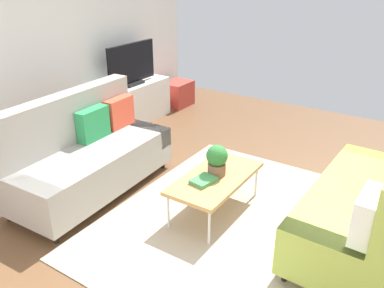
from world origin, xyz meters
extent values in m
plane|color=brown|center=(0.00, 0.00, 0.00)|extent=(7.68, 7.68, 0.00)
cube|color=white|center=(0.00, 2.80, 1.45)|extent=(6.40, 0.12, 2.90)
cube|color=tan|center=(0.01, -0.14, 0.01)|extent=(2.90, 2.20, 0.01)
cube|color=gray|center=(-0.34, 1.41, 0.32)|extent=(1.93, 0.92, 0.44)
cube|color=gray|center=(-0.35, 1.73, 0.82)|extent=(1.91, 0.28, 0.56)
cube|color=gray|center=(0.51, 1.45, 0.43)|extent=(0.24, 0.85, 0.22)
cube|color=gray|center=(-1.19, 1.38, 0.43)|extent=(0.24, 0.85, 0.22)
cylinder|color=black|center=(0.55, 1.11, 0.05)|extent=(0.05, 0.05, 0.10)
cylinder|color=black|center=(-1.19, 1.03, 0.05)|extent=(0.05, 0.05, 0.10)
cylinder|color=black|center=(0.52, 1.79, 0.05)|extent=(0.05, 0.05, 0.10)
cylinder|color=black|center=(-1.22, 1.71, 0.05)|extent=(0.05, 0.05, 0.10)
cube|color=#D84C33|center=(0.33, 1.58, 0.72)|extent=(0.41, 0.16, 0.36)
cube|color=#288C4C|center=(-0.12, 1.56, 0.72)|extent=(0.41, 0.16, 0.36)
cube|color=#A3BC4C|center=(0.36, -1.29, 0.32)|extent=(1.92, 0.89, 0.44)
cube|color=#A3BC4C|center=(-0.49, -1.26, 0.43)|extent=(0.22, 0.85, 0.22)
cube|color=#A3BC4C|center=(1.21, -1.31, 0.43)|extent=(0.22, 0.85, 0.22)
cylinder|color=black|center=(-0.50, -0.92, 0.05)|extent=(0.05, 0.05, 0.10)
cylinder|color=black|center=(1.24, -0.97, 0.05)|extent=(0.05, 0.05, 0.10)
cube|color=white|center=(-0.31, -1.41, 0.72)|extent=(0.40, 0.15, 0.36)
cube|color=#B7844C|center=(0.06, 0.06, 0.40)|extent=(1.10, 0.56, 0.04)
cylinder|color=silver|center=(-0.44, 0.29, 0.19)|extent=(0.02, 0.02, 0.38)
cylinder|color=silver|center=(0.56, 0.29, 0.19)|extent=(0.02, 0.02, 0.38)
cylinder|color=silver|center=(-0.44, -0.17, 0.19)|extent=(0.02, 0.02, 0.38)
cylinder|color=silver|center=(0.56, -0.17, 0.19)|extent=(0.02, 0.02, 0.38)
cube|color=silver|center=(1.56, 2.46, 0.32)|extent=(1.40, 0.44, 0.64)
cube|color=black|center=(1.56, 2.44, 0.66)|extent=(0.36, 0.20, 0.04)
cube|color=black|center=(1.56, 2.44, 0.98)|extent=(1.00, 0.05, 0.60)
cube|color=#B2382D|center=(2.66, 2.36, 0.22)|extent=(0.52, 0.40, 0.44)
cylinder|color=brown|center=(0.10, 0.07, 0.48)|extent=(0.18, 0.18, 0.13)
sphere|color=#2D7233|center=(0.10, 0.07, 0.63)|extent=(0.22, 0.22, 0.22)
cube|color=#3F8C4C|center=(-0.11, 0.10, 0.44)|extent=(0.27, 0.22, 0.04)
cylinder|color=#33B29E|center=(0.98, 2.51, 0.73)|extent=(0.08, 0.08, 0.18)
cylinder|color=#262626|center=(1.12, 2.42, 0.72)|extent=(0.05, 0.05, 0.17)
camera|label=1|loc=(-3.00, -1.67, 2.37)|focal=37.20mm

